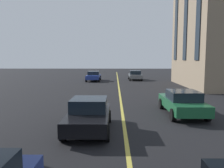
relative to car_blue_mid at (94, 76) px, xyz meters
The scene contains 5 objects.
lane_centre_line 19.09m from the car_blue_mid, 169.47° to the right, with size 80.00×0.16×0.01m.
car_blue_mid is the anchor object (origin of this frame).
car_grey_trailing 6.23m from the car_blue_mid, 76.60° to the right, with size 3.90×1.89×1.40m.
car_black_near 22.64m from the car_blue_mid, behind, with size 3.90×1.89×1.40m.
car_green_far 20.81m from the car_blue_mid, 160.79° to the right, with size 4.40×1.95×1.37m.
Camera 1 is at (6.50, 0.44, 3.13)m, focal length 36.36 mm.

